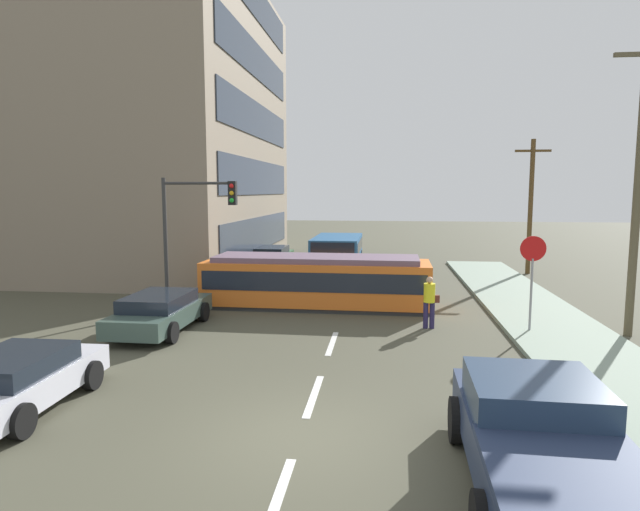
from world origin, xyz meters
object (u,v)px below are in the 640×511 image
(pedestrian_crossing, at_px, (429,299))
(utility_pole_near, at_px, (638,183))
(pickup_truck_parked, at_px, (541,440))
(parked_sedan_mid, at_px, (161,311))
(parked_sedan_far, at_px, (227,272))
(streetcar_tram, at_px, (316,280))
(parked_sedan_near, at_px, (18,380))
(stop_sign, at_px, (532,263))
(parked_sedan_furthest, at_px, (271,256))
(utility_pole_mid, at_px, (531,204))
(traffic_light_mast, at_px, (194,218))
(city_bus, at_px, (337,250))

(pedestrian_crossing, bearing_deg, utility_pole_near, -1.61)
(pickup_truck_parked, distance_m, parked_sedan_mid, 12.26)
(pedestrian_crossing, height_order, parked_sedan_far, pedestrian_crossing)
(streetcar_tram, bearing_deg, parked_sedan_far, 139.65)
(parked_sedan_near, xyz_separation_m, parked_sedan_far, (0.01, 14.35, 0.00))
(stop_sign, bearing_deg, pedestrian_crossing, 173.19)
(streetcar_tram, bearing_deg, parked_sedan_furthest, 111.09)
(parked_sedan_far, bearing_deg, utility_pole_mid, 20.35)
(pedestrian_crossing, relative_size, pickup_truck_parked, 0.33)
(utility_pole_near, bearing_deg, parked_sedan_far, 154.47)
(parked_sedan_furthest, bearing_deg, pickup_truck_parked, -68.69)
(stop_sign, distance_m, utility_pole_near, 3.80)
(streetcar_tram, height_order, utility_pole_mid, utility_pole_mid)
(parked_sedan_mid, bearing_deg, traffic_light_mast, 87.68)
(city_bus, height_order, pickup_truck_parked, city_bus)
(streetcar_tram, distance_m, parked_sedan_near, 11.40)
(pedestrian_crossing, height_order, parked_sedan_near, pedestrian_crossing)
(city_bus, xyz_separation_m, utility_pole_near, (9.99, -12.87, 3.56))
(parked_sedan_mid, xyz_separation_m, utility_pole_near, (14.30, 1.16, 3.98))
(city_bus, bearing_deg, traffic_light_mast, -110.61)
(city_bus, distance_m, parked_sedan_near, 20.78)
(pickup_truck_parked, xyz_separation_m, parked_sedan_far, (-9.48, 16.20, -0.18))
(city_bus, bearing_deg, parked_sedan_far, -127.82)
(parked_sedan_far, relative_size, parked_sedan_furthest, 0.91)
(streetcar_tram, height_order, pickup_truck_parked, streetcar_tram)
(parked_sedan_near, xyz_separation_m, parked_sedan_furthest, (0.76, 20.56, 0.00))
(parked_sedan_mid, bearing_deg, parked_sedan_far, 91.92)
(city_bus, relative_size, stop_sign, 1.90)
(parked_sedan_far, height_order, parked_sedan_furthest, same)
(streetcar_tram, xyz_separation_m, traffic_light_mast, (-4.27, -1.29, 2.40))
(parked_sedan_furthest, distance_m, stop_sign, 17.32)
(parked_sedan_mid, bearing_deg, stop_sign, 4.85)
(pedestrian_crossing, relative_size, traffic_light_mast, 0.35)
(pickup_truck_parked, bearing_deg, utility_pole_mid, 76.33)
(parked_sedan_mid, distance_m, parked_sedan_far, 8.12)
(streetcar_tram, relative_size, parked_sedan_near, 2.11)
(stop_sign, height_order, utility_pole_mid, utility_pole_mid)
(pedestrian_crossing, bearing_deg, traffic_light_mast, 169.41)
(parked_sedan_far, bearing_deg, traffic_light_mast, -85.77)
(pedestrian_crossing, relative_size, utility_pole_near, 0.19)
(parked_sedan_near, relative_size, utility_pole_near, 0.46)
(pedestrian_crossing, bearing_deg, stop_sign, -6.81)
(streetcar_tram, distance_m, traffic_light_mast, 5.07)
(pedestrian_crossing, relative_size, parked_sedan_mid, 0.37)
(pickup_truck_parked, distance_m, parked_sedan_near, 9.68)
(stop_sign, bearing_deg, traffic_light_mast, 170.41)
(pickup_truck_parked, xyz_separation_m, stop_sign, (2.17, 9.05, 1.40))
(pedestrian_crossing, distance_m, parked_sedan_near, 11.50)
(pickup_truck_parked, bearing_deg, parked_sedan_mid, 138.72)
(traffic_light_mast, bearing_deg, city_bus, 69.39)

